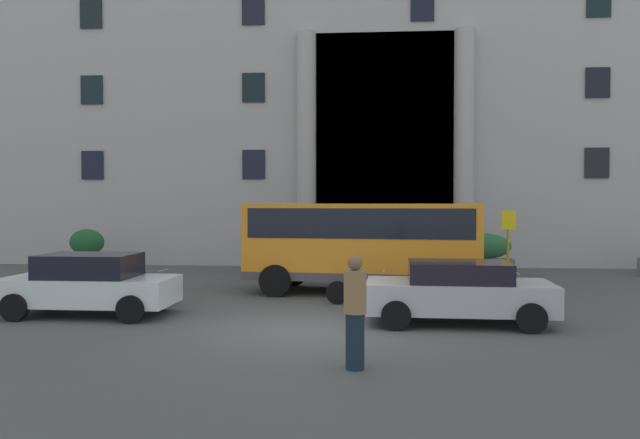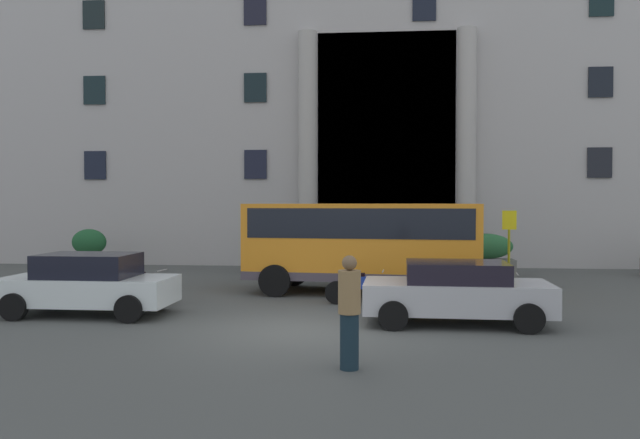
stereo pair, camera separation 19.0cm
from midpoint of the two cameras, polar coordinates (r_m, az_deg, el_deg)
name	(u,v)px [view 2 (the right image)]	position (r m, az deg, el deg)	size (l,w,h in m)	color
ground_plane	(301,333)	(13.47, -1.27, -10.05)	(80.00, 64.00, 0.12)	#484A47
office_building_facade	(344,57)	(31.40, 2.37, 14.26)	(42.92, 9.63, 19.11)	#A9A5A2
orange_minibus	(363,239)	(18.65, 4.16, -1.77)	(6.87, 3.18, 2.60)	orange
bus_stop_sign	(509,239)	(21.04, 16.75, -1.68)	(0.44, 0.08, 2.38)	#A09B14
hedge_planter_far_west	(269,253)	(23.78, -4.34, -2.96)	(1.57, 0.95, 1.61)	#646058
hedge_planter_east	(363,253)	(23.48, 4.08, -3.00)	(2.11, 0.90, 1.62)	gray
hedge_planter_west	(485,255)	(23.86, 14.70, -3.10)	(2.09, 0.84, 1.52)	slate
hedge_planter_entrance_left	(89,251)	(26.11, -19.69, -2.64)	(1.40, 0.88, 1.61)	gray
white_taxi_kerbside	(456,292)	(14.31, 12.44, -6.29)	(4.05, 2.12, 1.35)	#B5B6BA
parked_estate_mid	(88,284)	(15.96, -19.62, -5.43)	(3.96, 1.97, 1.44)	silver
motorcycle_far_end	(491,290)	(16.52, 15.32, -6.12)	(1.99, 0.55, 0.89)	black
motorcycle_near_kerb	(360,287)	(16.61, 3.91, -6.04)	(1.91, 0.55, 0.89)	black
scooter_by_planter	(140,286)	(17.44, -15.48, -5.71)	(2.02, 0.60, 0.89)	black
pedestrian_woman_with_bag	(349,312)	(10.22, 3.18, -8.20)	(0.36, 0.36, 1.81)	#142630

